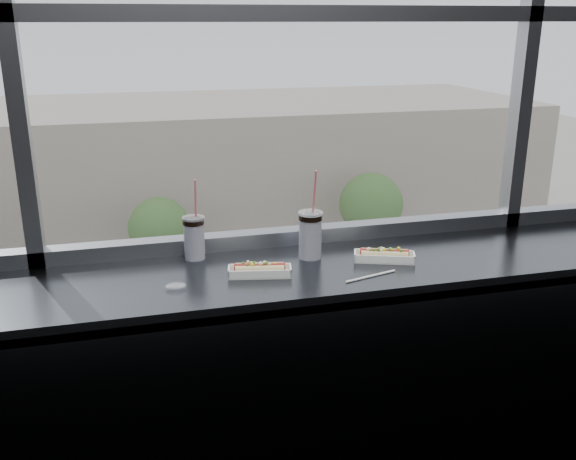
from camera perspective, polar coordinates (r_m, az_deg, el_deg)
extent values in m
plane|color=black|center=(2.89, 0.51, -11.45)|extent=(6.00, 0.00, 6.00)
cube|color=#484C51|center=(2.42, 2.25, -3.86)|extent=(6.00, 0.55, 0.06)
cube|color=#484C51|center=(2.46, 3.89, -17.37)|extent=(6.00, 0.04, 1.04)
cube|color=white|center=(2.32, -2.52, -4.01)|extent=(0.24, 0.12, 0.01)
cube|color=white|center=(2.31, -2.53, -3.66)|extent=(0.24, 0.12, 0.03)
cylinder|color=#CDBB7E|center=(2.31, -2.53, -3.51)|extent=(0.18, 0.07, 0.04)
cylinder|color=maroon|center=(2.31, -2.53, -3.27)|extent=(0.18, 0.06, 0.03)
cube|color=white|center=(2.48, 8.54, -2.67)|extent=(0.24, 0.15, 0.01)
cube|color=white|center=(2.48, 8.55, -2.34)|extent=(0.24, 0.15, 0.03)
cylinder|color=#CDBB7E|center=(2.47, 8.56, -2.20)|extent=(0.18, 0.10, 0.04)
cylinder|color=maroon|center=(2.47, 8.57, -1.97)|extent=(0.18, 0.09, 0.03)
cylinder|color=white|center=(2.48, -8.34, -0.79)|extent=(0.08, 0.08, 0.16)
cylinder|color=black|center=(2.46, -8.41, 0.76)|extent=(0.08, 0.08, 0.02)
cylinder|color=silver|center=(2.45, -8.42, 1.05)|extent=(0.09, 0.09, 0.01)
cylinder|color=#D75C60|center=(2.43, -8.22, 2.64)|extent=(0.01, 0.04, 0.17)
cylinder|color=white|center=(2.46, 1.99, -0.53)|extent=(0.09, 0.09, 0.18)
cylinder|color=black|center=(2.44, 2.01, 1.19)|extent=(0.09, 0.09, 0.02)
cylinder|color=silver|center=(2.43, 2.01, 1.52)|extent=(0.10, 0.10, 0.01)
cylinder|color=#D75C60|center=(2.41, 2.36, 3.28)|extent=(0.01, 0.05, 0.18)
cylinder|color=white|center=(2.32, 7.37, -4.09)|extent=(0.21, 0.06, 0.01)
ellipsoid|color=silver|center=(2.24, -9.96, -4.91)|extent=(0.08, 0.06, 0.02)
plane|color=#9A9588|center=(47.72, -13.32, 2.02)|extent=(120.00, 120.00, 0.00)
cube|color=black|center=(25.90, -11.48, -12.11)|extent=(80.00, 10.00, 0.06)
cube|color=#9A9588|center=(33.07, -12.39, -5.22)|extent=(80.00, 6.00, 0.04)
cube|color=#A29483|center=(41.41, -13.46, 5.27)|extent=(50.00, 14.00, 8.00)
imported|color=silver|center=(31.36, 9.07, -4.20)|extent=(3.42, 6.54, 2.08)
imported|color=silver|center=(22.82, 4.17, -12.90)|extent=(3.44, 6.96, 2.24)
imported|color=maroon|center=(29.07, -8.32, -5.95)|extent=(2.84, 6.52, 2.15)
imported|color=#372388|center=(25.81, 19.41, -10.52)|extent=(3.05, 5.84, 1.86)
imported|color=maroon|center=(21.92, -15.31, -15.14)|extent=(3.57, 6.79, 2.16)
imported|color=#66605B|center=(33.29, 5.03, -2.58)|extent=(0.75, 0.99, 2.24)
imported|color=#66605B|center=(34.06, -4.34, -2.41)|extent=(0.61, 0.82, 1.84)
cylinder|color=#47382B|center=(32.67, -11.14, -3.31)|extent=(0.23, 0.23, 2.28)
sphere|color=#497831|center=(31.97, -11.36, 0.18)|extent=(3.04, 3.04, 3.04)
cylinder|color=#47382B|center=(34.91, 7.24, -1.44)|extent=(0.25, 0.25, 2.55)
sphere|color=#497831|center=(34.20, 7.39, 2.25)|extent=(3.40, 3.40, 3.40)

